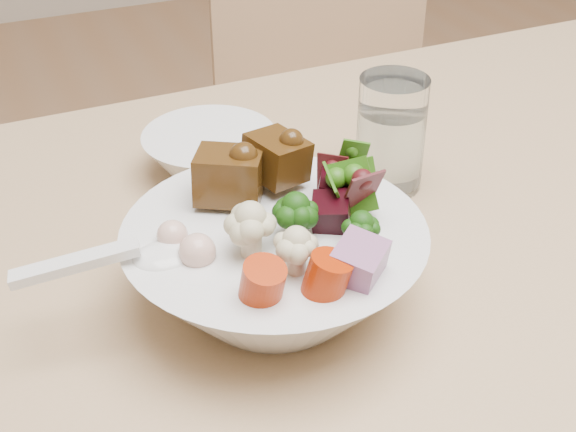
% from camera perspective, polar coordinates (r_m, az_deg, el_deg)
% --- Properties ---
extents(dining_table, '(1.57, 0.90, 0.73)m').
position_cam_1_polar(dining_table, '(0.78, 14.16, -7.01)').
color(dining_table, tan).
rests_on(dining_table, ground).
extents(chair_far, '(0.45, 0.45, 0.85)m').
position_cam_1_polar(chair_far, '(1.45, 3.22, 5.98)').
color(chair_far, tan).
rests_on(chair_far, ground).
extents(food_bowl, '(0.24, 0.24, 0.13)m').
position_cam_1_polar(food_bowl, '(0.63, -0.86, -3.08)').
color(food_bowl, silver).
rests_on(food_bowl, dining_table).
extents(soup_spoon, '(0.14, 0.05, 0.03)m').
position_cam_1_polar(soup_spoon, '(0.59, -10.39, -3.04)').
color(soup_spoon, silver).
rests_on(soup_spoon, food_bowl).
extents(water_glass, '(0.07, 0.07, 0.11)m').
position_cam_1_polar(water_glass, '(0.78, 7.30, 5.52)').
color(water_glass, white).
rests_on(water_glass, dining_table).
extents(side_bowl, '(0.14, 0.14, 0.05)m').
position_cam_1_polar(side_bowl, '(0.82, -5.55, 4.40)').
color(side_bowl, silver).
rests_on(side_bowl, dining_table).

